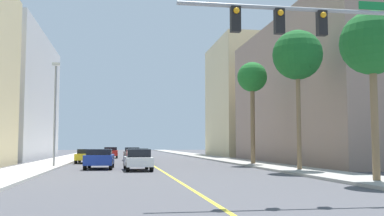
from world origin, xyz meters
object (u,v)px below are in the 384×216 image
at_px(car_black, 137,156).
at_px(street_lamp, 55,108).
at_px(car_white, 138,159).
at_px(palm_far, 252,79).
at_px(car_blue, 100,158).
at_px(car_red, 111,152).
at_px(palm_near, 372,45).
at_px(traffic_signal_mast, 345,48).
at_px(car_gray, 132,153).
at_px(palm_mid, 297,56).
at_px(car_yellow, 86,156).

bearing_deg(car_black, street_lamp, -145.88).
distance_m(street_lamp, car_white, 8.19).
xyz_separation_m(palm_far, car_blue, (-12.48, -3.67, -6.51)).
bearing_deg(car_red, palm_far, -60.48).
bearing_deg(car_white, palm_near, -51.31).
relative_size(traffic_signal_mast, car_gray, 1.89).
relative_size(street_lamp, car_blue, 1.77).
distance_m(traffic_signal_mast, car_blue, 21.26).
bearing_deg(car_gray, palm_far, -54.01).
distance_m(traffic_signal_mast, car_gray, 36.44).
height_order(palm_mid, car_blue, palm_mid).
bearing_deg(palm_mid, car_black, 130.35).
xyz_separation_m(traffic_signal_mast, car_white, (-6.21, 16.52, -4.26)).
distance_m(car_red, car_gray, 8.63).
xyz_separation_m(street_lamp, car_red, (3.73, 23.30, -3.70)).
bearing_deg(street_lamp, car_blue, -27.85).
bearing_deg(car_white, car_gray, 87.75).
height_order(car_blue, car_gray, car_gray).
bearing_deg(car_black, traffic_signal_mast, -79.03).
xyz_separation_m(street_lamp, car_white, (6.02, -4.15, -3.70)).
relative_size(palm_far, car_gray, 1.88).
bearing_deg(street_lamp, car_yellow, 78.02).
xyz_separation_m(car_yellow, car_gray, (4.38, 6.65, 0.06)).
xyz_separation_m(traffic_signal_mast, street_lamp, (-12.23, 20.67, -0.55)).
relative_size(traffic_signal_mast, palm_far, 1.00).
relative_size(car_blue, car_red, 1.06).
height_order(car_blue, car_yellow, car_blue).
relative_size(street_lamp, car_red, 1.87).
bearing_deg(traffic_signal_mast, car_white, 110.61).
height_order(traffic_signal_mast, palm_near, palm_near).
height_order(palm_mid, car_yellow, palm_mid).
relative_size(street_lamp, palm_far, 0.90).
xyz_separation_m(car_red, car_gray, (2.42, -8.29, 0.02)).
distance_m(car_blue, car_black, 7.07).
height_order(car_yellow, car_gray, car_gray).
bearing_deg(car_blue, street_lamp, 153.75).
bearing_deg(car_white, car_red, 92.92).
xyz_separation_m(car_white, car_red, (-2.28, 27.45, -0.00)).
xyz_separation_m(palm_far, car_white, (-9.87, -6.02, -6.52)).
xyz_separation_m(traffic_signal_mast, car_red, (-8.50, 43.97, -4.26)).
bearing_deg(traffic_signal_mast, street_lamp, 120.62).
bearing_deg(palm_near, car_yellow, 120.54).
xyz_separation_m(car_white, car_yellow, (-4.24, 12.51, -0.05)).
relative_size(palm_far, car_blue, 1.97).
height_order(car_black, car_gray, car_gray).
bearing_deg(street_lamp, palm_near, -44.71).
bearing_deg(palm_far, street_lamp, -173.27).
bearing_deg(car_red, street_lamp, -99.14).
bearing_deg(palm_far, car_blue, -163.61).
bearing_deg(palm_far, car_white, -148.61).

